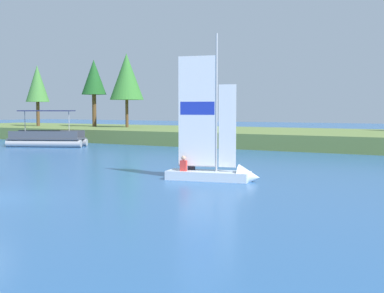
% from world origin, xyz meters
% --- Properties ---
extents(shore_bank, '(80.00, 14.19, 1.20)m').
position_xyz_m(shore_bank, '(0.00, 31.43, 0.60)').
color(shore_bank, olive).
rests_on(shore_bank, ground).
extents(shoreline_tree_left, '(2.53, 2.53, 6.65)m').
position_xyz_m(shoreline_tree_left, '(-27.44, 29.50, 5.81)').
color(shoreline_tree_left, brown).
rests_on(shoreline_tree_left, shore_bank).
extents(shoreline_tree_midleft, '(2.61, 2.61, 7.08)m').
position_xyz_m(shoreline_tree_midleft, '(-20.90, 31.20, 6.36)').
color(shoreline_tree_midleft, brown).
rests_on(shoreline_tree_midleft, shore_bank).
extents(shoreline_tree_centre, '(3.46, 3.46, 7.53)m').
position_xyz_m(shoreline_tree_centre, '(-16.63, 31.24, 6.35)').
color(shoreline_tree_centre, brown).
rests_on(shoreline_tree_centre, shore_bank).
extents(wooden_dock, '(1.69, 6.85, 0.54)m').
position_xyz_m(wooden_dock, '(-18.39, 21.41, 0.27)').
color(wooden_dock, brown).
rests_on(wooden_dock, ground).
extents(sailboat, '(4.22, 1.97, 6.67)m').
position_xyz_m(sailboat, '(5.31, 8.48, 0.54)').
color(sailboat, silver).
rests_on(sailboat, ground).
extents(pontoon_boat, '(6.56, 4.47, 2.97)m').
position_xyz_m(pontoon_boat, '(-16.00, 19.45, 0.67)').
color(pontoon_boat, '#B2B2B7').
rests_on(pontoon_boat, ground).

